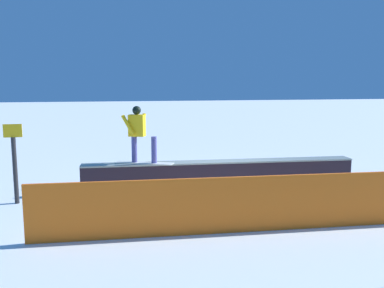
% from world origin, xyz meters
% --- Properties ---
extents(ground_plane, '(120.00, 120.00, 0.00)m').
position_xyz_m(ground_plane, '(0.00, 0.00, 0.00)').
color(ground_plane, white).
extents(grind_box, '(7.28, 1.08, 0.72)m').
position_xyz_m(grind_box, '(0.00, 0.00, 0.32)').
color(grind_box, black).
rests_on(grind_box, ground_plane).
extents(snowboarder, '(1.51, 0.91, 1.47)m').
position_xyz_m(snowboarder, '(2.13, -0.22, 1.51)').
color(snowboarder, silver).
rests_on(snowboarder, grind_box).
extents(safety_fence, '(8.92, 0.81, 1.05)m').
position_xyz_m(safety_fence, '(0.00, 3.35, 0.53)').
color(safety_fence, orange).
rests_on(safety_fence, ground_plane).
extents(trail_marker, '(0.40, 0.10, 1.84)m').
position_xyz_m(trail_marker, '(5.04, 0.34, 0.99)').
color(trail_marker, '#262628').
rests_on(trail_marker, ground_plane).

